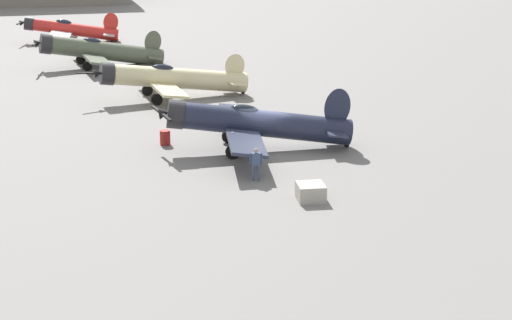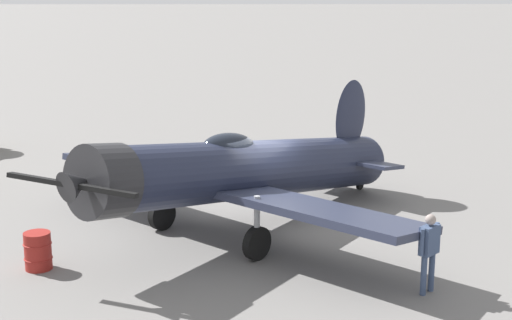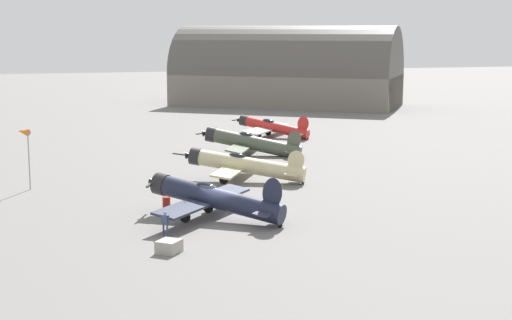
% 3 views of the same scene
% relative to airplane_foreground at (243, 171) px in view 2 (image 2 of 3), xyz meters
% --- Properties ---
extents(ground_plane, '(400.00, 400.00, 0.00)m').
position_rel_airplane_foreground_xyz_m(ground_plane, '(0.38, -0.35, -1.60)').
color(ground_plane, slate).
extents(airplane_foreground, '(9.86, 9.89, 3.56)m').
position_rel_airplane_foreground_xyz_m(airplane_foreground, '(0.00, 0.00, 0.00)').
color(airplane_foreground, '#1E2338').
rests_on(airplane_foreground, ground_plane).
extents(ground_crew_mechanic, '(0.50, 0.50, 1.70)m').
position_rel_airplane_foreground_xyz_m(ground_crew_mechanic, '(-4.08, -3.81, -0.57)').
color(ground_crew_mechanic, '#384766').
rests_on(ground_crew_mechanic, ground_plane).
extents(fuel_drum, '(0.64, 0.64, 0.86)m').
position_rel_airplane_foreground_xyz_m(fuel_drum, '(-2.58, 4.59, -1.17)').
color(fuel_drum, maroon).
rests_on(fuel_drum, ground_plane).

